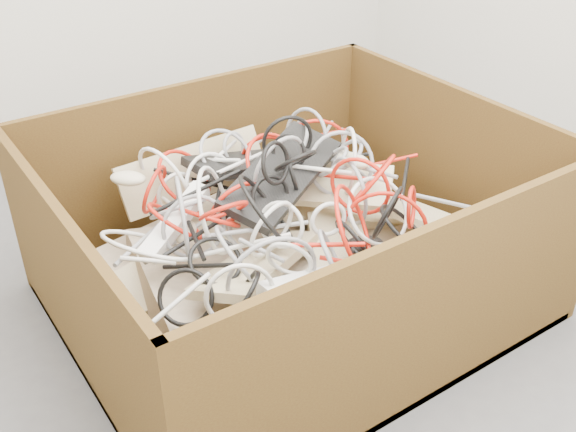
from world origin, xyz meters
TOP-DOWN VIEW (x-y plane):
  - ground at (0.00, 0.00)m, footprint 3.00×3.00m
  - cardboard_box at (-0.09, 0.06)m, footprint 1.33×1.11m
  - keyboard_pile at (-0.08, 0.08)m, footprint 1.12×0.89m
  - mice_scatter at (-0.10, 0.13)m, footprint 0.77×0.73m
  - power_strip_left at (-0.41, 0.12)m, footprint 0.27×0.18m
  - power_strip_right at (-0.25, -0.26)m, footprint 0.26×0.06m
  - vga_plug at (0.24, 0.04)m, footprint 0.06×0.05m
  - cable_tangle at (-0.14, 0.04)m, footprint 1.10×0.90m

SIDE VIEW (x-z plane):
  - ground at x=0.00m, z-range 0.00..0.00m
  - cardboard_box at x=-0.09m, z-range -0.15..0.43m
  - keyboard_pile at x=-0.08m, z-range 0.09..0.48m
  - power_strip_right at x=-0.25m, z-range 0.30..0.39m
  - mice_scatter at x=-0.10m, z-range 0.27..0.44m
  - vga_plug at x=0.24m, z-range 0.36..0.39m
  - power_strip_left at x=-0.41m, z-range 0.32..0.44m
  - cable_tangle at x=-0.14m, z-range 0.19..0.60m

